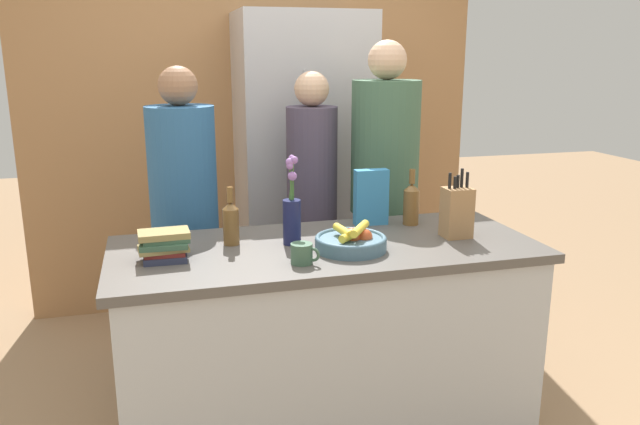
# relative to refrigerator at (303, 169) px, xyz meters

# --- Properties ---
(kitchen_island) EXTENTS (1.83, 0.78, 0.90)m
(kitchen_island) POSITION_rel_refrigerator_xyz_m (-0.24, -1.39, -0.53)
(kitchen_island) COLOR silver
(kitchen_island) RESTS_ON ground_plane
(back_wall_wood) EXTENTS (3.03, 0.12, 2.60)m
(back_wall_wood) POSITION_rel_refrigerator_xyz_m (-0.24, 0.36, 0.32)
(back_wall_wood) COLOR #AD7A4C
(back_wall_wood) RESTS_ON ground_plane
(refrigerator) EXTENTS (0.82, 0.62, 1.95)m
(refrigerator) POSITION_rel_refrigerator_xyz_m (0.00, 0.00, 0.00)
(refrigerator) COLOR #B7B7BC
(refrigerator) RESTS_ON ground_plane
(fruit_bowl) EXTENTS (0.30, 0.30, 0.11)m
(fruit_bowl) POSITION_rel_refrigerator_xyz_m (-0.16, -1.49, -0.04)
(fruit_bowl) COLOR slate
(fruit_bowl) RESTS_ON kitchen_island
(knife_block) EXTENTS (0.12, 0.10, 0.31)m
(knife_block) POSITION_rel_refrigerator_xyz_m (0.36, -1.43, 0.04)
(knife_block) COLOR #A87A4C
(knife_block) RESTS_ON kitchen_island
(flower_vase) EXTENTS (0.08, 0.08, 0.39)m
(flower_vase) POSITION_rel_refrigerator_xyz_m (-0.38, -1.34, 0.06)
(flower_vase) COLOR #191E4C
(flower_vase) RESTS_ON kitchen_island
(cereal_box) EXTENTS (0.16, 0.07, 0.27)m
(cereal_box) POSITION_rel_refrigerator_xyz_m (0.06, -1.13, 0.06)
(cereal_box) COLOR teal
(cereal_box) RESTS_ON kitchen_island
(coffee_mug) EXTENTS (0.11, 0.09, 0.08)m
(coffee_mug) POSITION_rel_refrigerator_xyz_m (-0.40, -1.61, -0.04)
(coffee_mug) COLOR #42664C
(coffee_mug) RESTS_ON kitchen_island
(book_stack) EXTENTS (0.21, 0.16, 0.12)m
(book_stack) POSITION_rel_refrigerator_xyz_m (-0.92, -1.42, -0.02)
(book_stack) COLOR #2D334C
(book_stack) RESTS_ON kitchen_island
(bottle_oil) EXTENTS (0.07, 0.07, 0.25)m
(bottle_oil) POSITION_rel_refrigerator_xyz_m (-0.63, -1.28, 0.02)
(bottle_oil) COLOR brown
(bottle_oil) RESTS_ON kitchen_island
(bottle_vinegar) EXTENTS (0.08, 0.08, 0.27)m
(bottle_vinegar) POSITION_rel_refrigerator_xyz_m (0.25, -1.18, 0.03)
(bottle_vinegar) COLOR brown
(bottle_vinegar) RESTS_ON kitchen_island
(person_at_sink) EXTENTS (0.34, 0.34, 1.65)m
(person_at_sink) POSITION_rel_refrigerator_xyz_m (-0.80, -0.73, -0.05)
(person_at_sink) COLOR #383842
(person_at_sink) RESTS_ON ground_plane
(person_in_blue) EXTENTS (0.28, 0.28, 1.61)m
(person_in_blue) POSITION_rel_refrigerator_xyz_m (-0.09, -0.59, -0.06)
(person_in_blue) COLOR #383842
(person_in_blue) RESTS_ON ground_plane
(person_in_red_tee) EXTENTS (0.37, 0.37, 1.77)m
(person_in_red_tee) POSITION_rel_refrigerator_xyz_m (0.28, -0.72, 0.02)
(person_in_red_tee) COLOR #383842
(person_in_red_tee) RESTS_ON ground_plane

